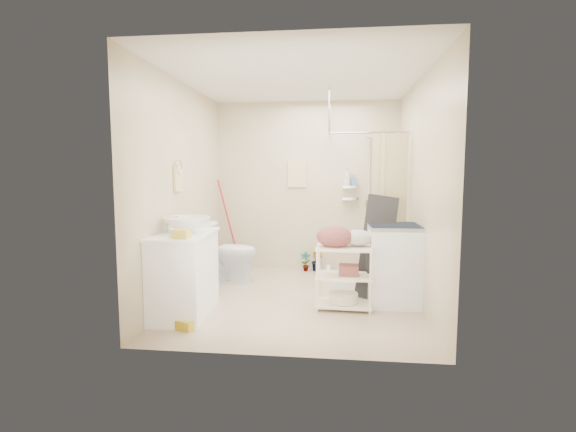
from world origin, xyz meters
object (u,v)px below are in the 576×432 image
at_px(toilet, 228,252).
at_px(washing_machine, 395,264).
at_px(laundry_rack, 344,271).
at_px(vanity, 184,274).

distance_m(toilet, washing_machine, 2.30).
xyz_separation_m(washing_machine, laundry_rack, (-0.60, -0.28, -0.04)).
relative_size(vanity, washing_machine, 1.09).
xyz_separation_m(vanity, laundry_rack, (1.70, 0.36, -0.02)).
height_order(toilet, laundry_rack, laundry_rack).
distance_m(toilet, laundry_rack, 1.88).
bearing_deg(toilet, vanity, -179.45).
distance_m(washing_machine, laundry_rack, 0.66).
bearing_deg(washing_machine, toilet, 159.64).
bearing_deg(washing_machine, laundry_rack, -156.38).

